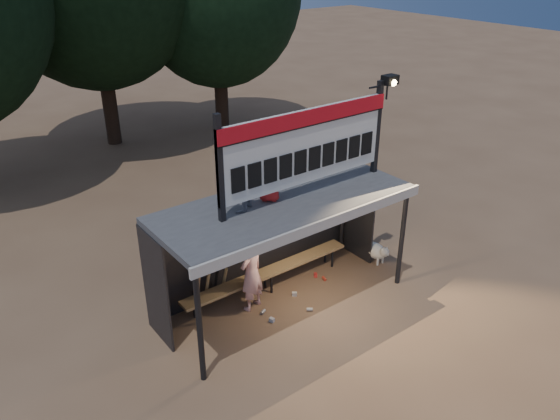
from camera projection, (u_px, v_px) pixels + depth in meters
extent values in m
plane|color=brown|center=(284.00, 302.00, 11.19)|extent=(80.00, 80.00, 0.00)
imported|color=white|center=(251.00, 273.00, 10.69)|extent=(0.68, 0.54, 1.62)
imported|color=slate|center=(240.00, 182.00, 9.54)|extent=(0.68, 0.65, 1.10)
imported|color=red|center=(269.00, 176.00, 9.94)|extent=(0.57, 0.55, 0.99)
cube|color=#3D3D3F|center=(284.00, 203.00, 10.18)|extent=(5.00, 2.00, 0.12)
cube|color=beige|center=(320.00, 226.00, 9.47)|extent=(5.10, 0.06, 0.20)
cylinder|color=black|center=(199.00, 327.00, 8.76)|extent=(0.10, 0.10, 2.20)
cylinder|color=black|center=(402.00, 238.00, 11.34)|extent=(0.10, 0.10, 2.20)
cylinder|color=black|center=(151.00, 277.00, 10.05)|extent=(0.10, 0.10, 2.20)
cylinder|color=black|center=(343.00, 208.00, 12.63)|extent=(0.10, 0.10, 2.20)
cube|color=black|center=(255.00, 237.00, 11.41)|extent=(5.00, 0.04, 2.20)
cube|color=black|center=(156.00, 289.00, 9.71)|extent=(0.04, 1.00, 2.20)
cube|color=black|center=(358.00, 213.00, 12.40)|extent=(0.04, 1.00, 2.20)
cylinder|color=black|center=(254.00, 191.00, 10.94)|extent=(5.00, 0.06, 0.06)
cube|color=black|center=(220.00, 170.00, 9.00)|extent=(0.10, 0.10, 1.90)
cube|color=black|center=(377.00, 128.00, 10.99)|extent=(0.10, 0.10, 1.90)
cube|color=silver|center=(306.00, 147.00, 10.00)|extent=(3.80, 0.08, 1.40)
cube|color=red|center=(309.00, 118.00, 9.71)|extent=(3.80, 0.04, 0.28)
cube|color=black|center=(309.00, 126.00, 9.77)|extent=(3.80, 0.02, 0.03)
cube|color=black|center=(238.00, 180.00, 9.25)|extent=(0.27, 0.03, 0.45)
cube|color=black|center=(255.00, 175.00, 9.43)|extent=(0.27, 0.03, 0.45)
cube|color=black|center=(270.00, 171.00, 9.61)|extent=(0.27, 0.03, 0.45)
cube|color=black|center=(286.00, 166.00, 9.80)|extent=(0.27, 0.03, 0.45)
cube|color=black|center=(300.00, 162.00, 9.98)|extent=(0.27, 0.03, 0.45)
cube|color=black|center=(315.00, 158.00, 10.16)|extent=(0.27, 0.03, 0.45)
cube|color=black|center=(328.00, 154.00, 10.35)|extent=(0.27, 0.03, 0.45)
cube|color=black|center=(342.00, 151.00, 10.53)|extent=(0.27, 0.03, 0.45)
cube|color=black|center=(354.00, 147.00, 10.71)|extent=(0.27, 0.03, 0.45)
cube|color=black|center=(367.00, 143.00, 10.90)|extent=(0.27, 0.03, 0.45)
cylinder|color=black|center=(379.00, 86.00, 10.59)|extent=(0.50, 0.04, 0.04)
cylinder|color=black|center=(387.00, 92.00, 10.79)|extent=(0.04, 0.04, 0.30)
cube|color=black|center=(390.00, 80.00, 10.64)|extent=(0.30, 0.22, 0.18)
sphere|color=#FFD88C|center=(393.00, 83.00, 10.59)|extent=(0.14, 0.14, 0.14)
cube|color=olive|center=(268.00, 272.00, 11.38)|extent=(4.00, 0.35, 0.06)
cylinder|color=black|center=(200.00, 314.00, 10.48)|extent=(0.05, 0.05, 0.45)
cylinder|color=black|center=(194.00, 308.00, 10.65)|extent=(0.05, 0.05, 0.45)
cylinder|color=black|center=(272.00, 284.00, 11.39)|extent=(0.05, 0.05, 0.45)
cylinder|color=black|center=(265.00, 279.00, 11.56)|extent=(0.05, 0.05, 0.45)
cylinder|color=black|center=(332.00, 258.00, 12.31)|extent=(0.05, 0.05, 0.45)
cylinder|color=black|center=(325.00, 254.00, 12.48)|extent=(0.05, 0.05, 0.45)
cylinder|color=black|center=(107.00, 86.00, 19.01)|extent=(0.50, 0.50, 4.18)
cylinder|color=black|center=(221.00, 84.00, 20.60)|extent=(0.50, 0.50, 3.52)
ellipsoid|color=white|center=(375.00, 250.00, 12.52)|extent=(0.36, 0.58, 0.36)
sphere|color=beige|center=(384.00, 252.00, 12.28)|extent=(0.22, 0.22, 0.22)
cone|color=beige|center=(388.00, 255.00, 12.22)|extent=(0.10, 0.10, 0.10)
cone|color=beige|center=(384.00, 249.00, 12.19)|extent=(0.06, 0.06, 0.07)
cone|color=beige|center=(387.00, 248.00, 12.25)|extent=(0.06, 0.06, 0.07)
cylinder|color=#EFE3CE|center=(378.00, 262.00, 12.43)|extent=(0.05, 0.05, 0.18)
cylinder|color=silver|center=(383.00, 259.00, 12.51)|extent=(0.05, 0.05, 0.18)
cylinder|color=beige|center=(366.00, 255.00, 12.68)|extent=(0.05, 0.05, 0.18)
cylinder|color=beige|center=(371.00, 253.00, 12.77)|extent=(0.05, 0.05, 0.18)
cylinder|color=#ECE4CC|center=(366.00, 243.00, 12.70)|extent=(0.04, 0.16, 0.14)
cylinder|color=#9E7149|center=(198.00, 292.00, 10.76)|extent=(0.07, 0.27, 0.84)
cylinder|color=#A27E4C|center=(207.00, 289.00, 10.87)|extent=(0.09, 0.30, 0.83)
cylinder|color=black|center=(215.00, 285.00, 10.98)|extent=(0.08, 0.33, 0.83)
cylinder|color=#A7844E|center=(224.00, 282.00, 11.09)|extent=(0.08, 0.35, 0.82)
cube|color=red|center=(316.00, 275.00, 12.02)|extent=(0.11, 0.12, 0.08)
cylinder|color=#ADADB2|center=(263.00, 312.00, 10.85)|extent=(0.14, 0.11, 0.07)
cube|color=beige|center=(295.00, 294.00, 11.38)|extent=(0.12, 0.12, 0.08)
cylinder|color=#BB3420|center=(324.00, 279.00, 11.90)|extent=(0.10, 0.13, 0.07)
cube|color=#A1A1A6|center=(272.00, 320.00, 10.61)|extent=(0.10, 0.12, 0.08)
cylinder|color=beige|center=(310.00, 309.00, 10.92)|extent=(0.14, 0.13, 0.07)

